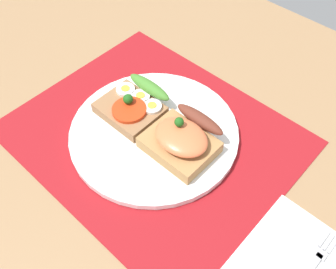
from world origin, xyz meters
TOP-DOWN VIEW (x-y plane):
  - ground_plane at (0.00, 0.00)cm, footprint 120.00×90.00cm
  - placemat at (0.00, 0.00)cm, footprint 42.30×35.12cm
  - plate at (0.00, 0.00)cm, footprint 26.54×26.54cm
  - sandwich_egg_tomato at (-5.24, 0.95)cm, footprint 9.73×9.39cm
  - sandwich_salmon at (5.41, 0.67)cm, footprint 10.22×9.58cm
  - napkin at (28.19, -3.05)cm, footprint 14.73×14.95cm

SIDE VIEW (x-z plane):
  - ground_plane at x=0.00cm, z-range -3.20..0.00cm
  - placemat at x=0.00cm, z-range 0.00..0.30cm
  - napkin at x=28.19cm, z-range 0.00..0.60cm
  - plate at x=0.00cm, z-range 0.30..1.37cm
  - sandwich_egg_tomato at x=-5.24cm, z-range 0.79..4.79cm
  - sandwich_salmon at x=5.41cm, z-range 0.58..6.25cm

